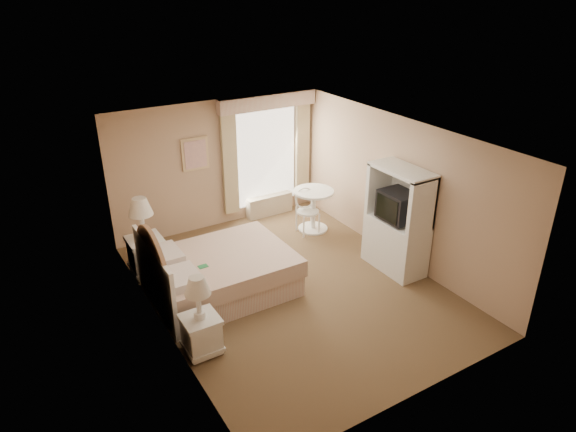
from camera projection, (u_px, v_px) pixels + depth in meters
room at (293, 217)px, 7.73m from camera, size 4.21×5.51×2.51m
window at (268, 153)px, 10.23m from camera, size 2.05×0.22×2.51m
framed_art at (195, 154)px, 9.49m from camera, size 0.52×0.04×0.62m
bed at (215, 274)px, 7.96m from camera, size 2.15×1.68×1.49m
nightstand_near at (201, 325)px, 6.67m from camera, size 0.47×0.47×1.14m
nightstand_far at (145, 246)px, 8.46m from camera, size 0.55×0.55×1.34m
round_table at (313, 204)px, 9.91m from camera, size 0.78×0.78×0.82m
cafe_chair at (307, 207)px, 9.85m from camera, size 0.47×0.47×0.88m
armoire at (397, 228)px, 8.50m from camera, size 0.54×1.08×1.80m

